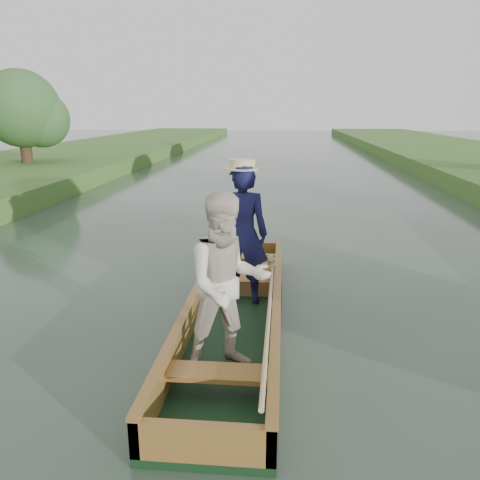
{
  "coord_description": "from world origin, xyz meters",
  "views": [
    {
      "loc": [
        0.54,
        -5.35,
        2.61
      ],
      "look_at": [
        0.0,
        0.6,
        0.95
      ],
      "focal_mm": 35.0,
      "sensor_mm": 36.0,
      "label": 1
    }
  ],
  "objects": [
    {
      "name": "punt",
      "position": [
        0.03,
        -0.22,
        0.7
      ],
      "size": [
        1.13,
        5.0,
        2.0
      ],
      "color": "black",
      "rests_on": "ground"
    },
    {
      "name": "ground",
      "position": [
        0.0,
        0.0,
        0.0
      ],
      "size": [
        120.0,
        120.0,
        0.0
      ],
      "primitive_type": "plane",
      "color": "#283D30",
      "rests_on": "ground"
    },
    {
      "name": "trees_far",
      "position": [
        1.49,
        8.03,
        2.57
      ],
      "size": [
        22.7,
        11.65,
        4.6
      ],
      "color": "#47331E",
      "rests_on": "ground"
    }
  ]
}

